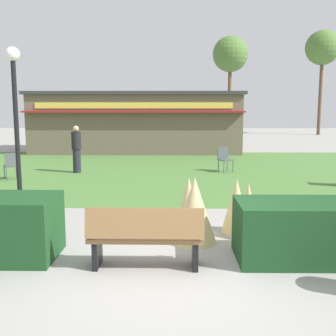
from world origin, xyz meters
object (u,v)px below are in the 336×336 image
cafe_chair_west (12,164)px  tree_left_bg (230,55)px  person_strolling (76,149)px  parked_car_west_slot (113,131)px  tree_right_bg (323,49)px  park_bench (145,237)px  food_kiosk (137,122)px  lamppost_mid (15,104)px  cafe_chair_east (224,157)px

cafe_chair_west → tree_left_bg: 23.51m
person_strolling → parked_car_west_slot: 14.83m
tree_right_bg → park_bench: bearing=-113.1°
food_kiosk → parked_car_west_slot: food_kiosk is taller
park_bench → parked_car_west_slot: 24.05m
cafe_chair_west → person_strolling: 2.36m
food_kiosk → person_strolling: food_kiosk is taller
lamppost_mid → cafe_chair_east: 7.62m
person_strolling → tree_right_bg: bearing=80.0°
lamppost_mid → tree_left_bg: size_ratio=0.49×
tree_left_bg → person_strolling: bearing=-112.5°
parked_car_west_slot → tree_right_bg: 18.50m
lamppost_mid → person_strolling: 4.53m
park_bench → parked_car_west_slot: bearing=99.6°
lamppost_mid → cafe_chair_west: size_ratio=4.31×
park_bench → cafe_chair_east: 9.46m
cafe_chair_east → person_strolling: person_strolling is taller
cafe_chair_east → person_strolling: 5.35m
parked_car_west_slot → park_bench: bearing=-80.4°
park_bench → tree_left_bg: tree_left_bg is taller
lamppost_mid → tree_left_bg: 25.09m
park_bench → tree_right_bg: (12.47, 29.25, 6.53)m
park_bench → tree_left_bg: (4.81, 28.00, 5.89)m
person_strolling → parked_car_west_slot: size_ratio=0.40×
park_bench → person_strolling: size_ratio=1.01×
cafe_chair_east → person_strolling: (-5.34, -0.28, 0.33)m
person_strolling → cafe_chair_east: bearing=30.5°
park_bench → person_strolling: 9.44m
food_kiosk → tree_right_bg: (14.03, 13.08, 5.45)m
food_kiosk → parked_car_west_slot: size_ratio=2.58×
food_kiosk → tree_left_bg: bearing=61.7°
park_bench → lamppost_mid: bearing=127.6°
person_strolling → cafe_chair_west: bearing=-111.5°
park_bench → cafe_chair_east: park_bench is taller
cafe_chair_west → person_strolling: (1.76, 1.53, 0.33)m
cafe_chair_east → tree_right_bg: (10.23, 20.06, 6.48)m
park_bench → food_kiosk: food_kiosk is taller
tree_left_bg → food_kiosk: bearing=-118.3°
parked_car_west_slot → tree_right_bg: size_ratio=0.50×
cafe_chair_east → parked_car_west_slot: parked_car_west_slot is taller
parked_car_west_slot → cafe_chair_west: bearing=-93.0°
cafe_chair_west → cafe_chair_east: same height
cafe_chair_east → tree_left_bg: bearing=82.2°
park_bench → cafe_chair_west: 8.83m
park_bench → person_strolling: (-3.09, 8.91, 0.38)m
food_kiosk → tree_right_bg: size_ratio=1.28×
lamppost_mid → tree_right_bg: 29.71m
cafe_chair_west → tree_left_bg: size_ratio=0.11×
tree_right_bg → person_strolling: bearing=-127.4°
tree_left_bg → cafe_chair_east: bearing=-97.8°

